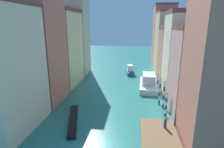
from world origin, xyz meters
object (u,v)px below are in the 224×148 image
mooring_pole_0 (166,104)px  mooring_pole_3 (158,83)px  person_on_dock (165,123)px  vaporetto_white (148,83)px  mooring_pole_1 (164,94)px  gondola_black (73,120)px  motorboat_0 (130,71)px  mooring_pole_2 (160,91)px  waterfront_dock (159,136)px

mooring_pole_0 → mooring_pole_3: size_ratio=0.92×
person_on_dock → vaporetto_white: size_ratio=0.15×
mooring_pole_1 → gondola_black: bearing=-156.4°
person_on_dock → motorboat_0: motorboat_0 is taller
person_on_dock → gondola_black: 12.63m
mooring_pole_1 → mooring_pole_3: 6.67m
mooring_pole_0 → mooring_pole_2: size_ratio=0.82×
gondola_black → mooring_pole_3: bearing=43.7°
person_on_dock → mooring_pole_1: (0.74, 6.92, 1.20)m
person_on_dock → mooring_pole_0: size_ratio=0.36×
waterfront_dock → person_on_dock: size_ratio=5.21×
mooring_pole_3 → motorboat_0: 15.87m
person_on_dock → mooring_pole_0: 4.27m
mooring_pole_2 → mooring_pole_3: bearing=87.7°
mooring_pole_0 → motorboat_0: 24.92m
mooring_pole_0 → mooring_pole_1: size_ratio=0.82×
mooring_pole_3 → person_on_dock: bearing=-92.2°
gondola_black → motorboat_0: size_ratio=1.55×
mooring_pole_0 → mooring_pole_3: (-0.18, 9.45, 0.17)m
mooring_pole_2 → person_on_dock: bearing=-92.1°
waterfront_dock → motorboat_0: motorboat_0 is taller
mooring_pole_1 → mooring_pole_3: mooring_pole_1 is taller
mooring_pole_1 → vaporetto_white: 10.24m
mooring_pole_1 → motorboat_0: bearing=105.7°
motorboat_0 → gondola_black: bearing=-104.9°
waterfront_dock → motorboat_0: (-4.39, 29.88, 0.61)m
mooring_pole_0 → mooring_pole_2: 4.44m
mooring_pole_2 → mooring_pole_3: (0.20, 5.04, -0.25)m
mooring_pole_2 → mooring_pole_1: bearing=-75.1°
gondola_black → mooring_pole_1: bearing=23.6°
person_on_dock → waterfront_dock: bearing=-119.3°
mooring_pole_1 → motorboat_0: mooring_pole_1 is taller
mooring_pole_1 → gondola_black: mooring_pole_1 is taller
mooring_pole_2 → motorboat_0: size_ratio=0.82×
waterfront_dock → motorboat_0: size_ratio=1.27×
person_on_dock → gondola_black: bearing=174.9°
person_on_dock → gondola_black: size_ratio=0.16×
waterfront_dock → mooring_pole_1: 8.92m
mooring_pole_1 → mooring_pole_2: bearing=104.9°
motorboat_0 → waterfront_dock: bearing=-81.6°
vaporetto_white → person_on_dock: bearing=-86.6°
person_on_dock → mooring_pole_0: mooring_pole_0 is taller
mooring_pole_1 → mooring_pole_2: (-0.43, 1.62, -0.01)m
vaporetto_white → motorboat_0: size_ratio=1.66×
mooring_pole_0 → vaporetto_white: 12.93m
mooring_pole_1 → mooring_pole_2: 1.68m
mooring_pole_3 → vaporetto_white: 3.81m
mooring_pole_0 → mooring_pole_3: 9.45m
motorboat_0 → vaporetto_white: bearing=-69.4°
waterfront_dock → mooring_pole_1: mooring_pole_1 is taller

